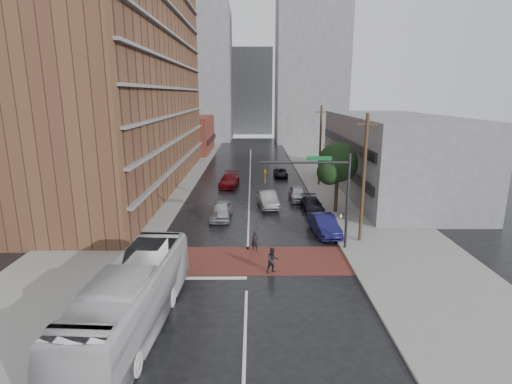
{
  "coord_description": "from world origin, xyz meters",
  "views": [
    {
      "loc": [
        0.39,
        -25.52,
        11.34
      ],
      "look_at": [
        0.65,
        6.34,
        3.5
      ],
      "focal_mm": 28.0,
      "sensor_mm": 36.0,
      "label": 1
    }
  ],
  "objects_px": {
    "pedestrian_a": "(255,241)",
    "car_parked_near": "(324,225)",
    "car_travel_a": "(221,210)",
    "car_travel_b": "(268,199)",
    "suv_travel": "(281,173)",
    "car_travel_c": "(229,180)",
    "car_parked_far": "(298,193)",
    "transit_bus": "(131,299)",
    "pedestrian_b": "(273,260)",
    "car_parked_mid": "(312,205)"
  },
  "relations": [
    {
      "from": "transit_bus",
      "to": "car_parked_mid",
      "type": "bearing_deg",
      "value": 63.88
    },
    {
      "from": "car_parked_near",
      "to": "transit_bus",
      "type": "bearing_deg",
      "value": -137.35
    },
    {
      "from": "transit_bus",
      "to": "car_parked_far",
      "type": "xyz_separation_m",
      "value": [
        10.8,
        24.91,
        -0.95
      ]
    },
    {
      "from": "pedestrian_b",
      "to": "car_travel_a",
      "type": "relative_size",
      "value": 0.36
    },
    {
      "from": "car_travel_a",
      "to": "transit_bus",
      "type": "bearing_deg",
      "value": -97.07
    },
    {
      "from": "car_parked_mid",
      "to": "pedestrian_b",
      "type": "bearing_deg",
      "value": -111.55
    },
    {
      "from": "car_travel_a",
      "to": "car_travel_c",
      "type": "height_order",
      "value": "car_travel_a"
    },
    {
      "from": "car_travel_a",
      "to": "car_parked_near",
      "type": "distance_m",
      "value": 9.87
    },
    {
      "from": "car_parked_mid",
      "to": "car_travel_b",
      "type": "bearing_deg",
      "value": 157.43
    },
    {
      "from": "pedestrian_a",
      "to": "car_travel_a",
      "type": "height_order",
      "value": "car_travel_a"
    },
    {
      "from": "car_parked_far",
      "to": "pedestrian_b",
      "type": "bearing_deg",
      "value": -101.87
    },
    {
      "from": "car_travel_b",
      "to": "transit_bus",
      "type": "bearing_deg",
      "value": -115.58
    },
    {
      "from": "pedestrian_a",
      "to": "car_travel_b",
      "type": "distance_m",
      "value": 12.0
    },
    {
      "from": "car_travel_b",
      "to": "car_parked_near",
      "type": "distance_m",
      "value": 9.35
    },
    {
      "from": "pedestrian_a",
      "to": "car_travel_a",
      "type": "xyz_separation_m",
      "value": [
        -3.13,
        7.96,
        0.04
      ]
    },
    {
      "from": "pedestrian_a",
      "to": "car_parked_near",
      "type": "height_order",
      "value": "car_parked_near"
    },
    {
      "from": "car_travel_b",
      "to": "car_parked_far",
      "type": "height_order",
      "value": "car_travel_b"
    },
    {
      "from": "pedestrian_a",
      "to": "pedestrian_b",
      "type": "relative_size",
      "value": 0.89
    },
    {
      "from": "car_parked_near",
      "to": "car_parked_mid",
      "type": "bearing_deg",
      "value": 83.1
    },
    {
      "from": "suv_travel",
      "to": "car_parked_near",
      "type": "distance_m",
      "value": 23.74
    },
    {
      "from": "suv_travel",
      "to": "car_parked_near",
      "type": "xyz_separation_m",
      "value": [
        1.99,
        -23.65,
        0.25
      ]
    },
    {
      "from": "car_parked_near",
      "to": "car_parked_mid",
      "type": "xyz_separation_m",
      "value": [
        0.0,
        6.73,
        -0.16
      ]
    },
    {
      "from": "car_travel_a",
      "to": "suv_travel",
      "type": "bearing_deg",
      "value": 72.43
    },
    {
      "from": "pedestrian_a",
      "to": "car_travel_c",
      "type": "bearing_deg",
      "value": 110.25
    },
    {
      "from": "suv_travel",
      "to": "car_travel_b",
      "type": "bearing_deg",
      "value": -99.14
    },
    {
      "from": "suv_travel",
      "to": "car_parked_far",
      "type": "distance_m",
      "value": 12.62
    },
    {
      "from": "car_parked_near",
      "to": "car_travel_b",
      "type": "bearing_deg",
      "value": 111.06
    },
    {
      "from": "pedestrian_a",
      "to": "pedestrian_b",
      "type": "height_order",
      "value": "pedestrian_b"
    },
    {
      "from": "transit_bus",
      "to": "pedestrian_a",
      "type": "height_order",
      "value": "transit_bus"
    },
    {
      "from": "car_travel_b",
      "to": "car_parked_mid",
      "type": "distance_m",
      "value": 4.65
    },
    {
      "from": "car_parked_near",
      "to": "car_parked_far",
      "type": "xyz_separation_m",
      "value": [
        -1.0,
        11.07,
        -0.07
      ]
    },
    {
      "from": "car_travel_c",
      "to": "car_parked_near",
      "type": "relative_size",
      "value": 1.1
    },
    {
      "from": "pedestrian_b",
      "to": "car_travel_a",
      "type": "height_order",
      "value": "pedestrian_b"
    },
    {
      "from": "transit_bus",
      "to": "car_travel_b",
      "type": "height_order",
      "value": "transit_bus"
    },
    {
      "from": "transit_bus",
      "to": "car_travel_c",
      "type": "bearing_deg",
      "value": 88.44
    },
    {
      "from": "transit_bus",
      "to": "car_parked_near",
      "type": "relative_size",
      "value": 2.46
    },
    {
      "from": "car_travel_a",
      "to": "car_parked_near",
      "type": "xyz_separation_m",
      "value": [
        8.89,
        -4.29,
        0.01
      ]
    },
    {
      "from": "pedestrian_b",
      "to": "car_parked_near",
      "type": "distance_m",
      "value": 8.69
    },
    {
      "from": "car_parked_far",
      "to": "car_parked_mid",
      "type": "bearing_deg",
      "value": -77.79
    },
    {
      "from": "car_travel_b",
      "to": "suv_travel",
      "type": "relative_size",
      "value": 1.21
    },
    {
      "from": "car_travel_a",
      "to": "car_travel_b",
      "type": "height_order",
      "value": "car_travel_b"
    },
    {
      "from": "car_travel_b",
      "to": "car_travel_c",
      "type": "height_order",
      "value": "car_travel_b"
    },
    {
      "from": "car_travel_a",
      "to": "car_parked_near",
      "type": "height_order",
      "value": "car_parked_near"
    },
    {
      "from": "pedestrian_b",
      "to": "car_parked_mid",
      "type": "xyz_separation_m",
      "value": [
        4.63,
        14.09,
        -0.21
      ]
    },
    {
      "from": "transit_bus",
      "to": "car_travel_a",
      "type": "xyz_separation_m",
      "value": [
        2.91,
        18.14,
        -0.89
      ]
    },
    {
      "from": "car_parked_mid",
      "to": "car_travel_a",
      "type": "bearing_deg",
      "value": -168.02
    },
    {
      "from": "pedestrian_b",
      "to": "car_travel_b",
      "type": "distance_m",
      "value": 15.62
    },
    {
      "from": "suv_travel",
      "to": "car_travel_c",
      "type": "bearing_deg",
      "value": -139.84
    },
    {
      "from": "pedestrian_b",
      "to": "car_parked_near",
      "type": "height_order",
      "value": "pedestrian_b"
    },
    {
      "from": "car_travel_c",
      "to": "car_parked_near",
      "type": "height_order",
      "value": "car_parked_near"
    }
  ]
}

